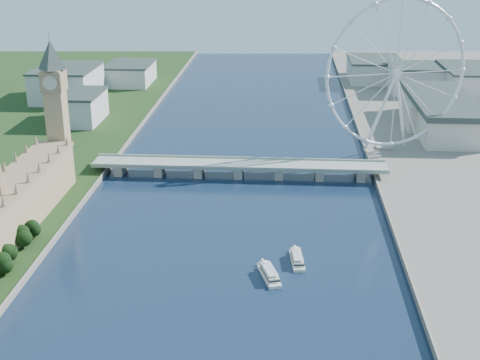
{
  "coord_description": "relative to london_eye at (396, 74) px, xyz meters",
  "views": [
    {
      "loc": [
        33.08,
        -171.09,
        173.19
      ],
      "look_at": [
        6.92,
        210.0,
        30.05
      ],
      "focal_mm": 50.0,
      "sensor_mm": 36.0,
      "label": 1
    }
  ],
  "objects": [
    {
      "name": "london_eye",
      "position": [
        0.0,
        0.0,
        0.0
      ],
      "size": [
        113.6,
        39.12,
        124.3
      ],
      "color": "silver",
      "rests_on": "ground"
    },
    {
      "name": "city_skyline",
      "position": [
        -80.75,
        205.0,
        -50.56
      ],
      "size": [
        505.0,
        280.0,
        32.0
      ],
      "color": "beige",
      "rests_on": "ground"
    },
    {
      "name": "tour_boat_far",
      "position": [
        -77.9,
        -193.45,
        -67.52
      ],
      "size": [
        9.42,
        27.11,
        5.84
      ],
      "primitive_type": null,
      "rotation": [
        0.0,
        0.0,
        0.1
      ],
      "color": "beige",
      "rests_on": "ground"
    },
    {
      "name": "parliament_range",
      "position": [
        -247.98,
        -185.08,
        -49.04
      ],
      "size": [
        24.0,
        200.0,
        70.0
      ],
      "color": "tan",
      "rests_on": "ground"
    },
    {
      "name": "county_hall",
      "position": [
        55.02,
        74.92,
        -67.52
      ],
      "size": [
        54.0,
        144.0,
        35.0
      ],
      "primitive_type": null,
      "color": "beige",
      "rests_on": "ground"
    },
    {
      "name": "tour_boat_near",
      "position": [
        -92.79,
        -212.22,
        -67.52
      ],
      "size": [
        14.9,
        28.47,
        6.08
      ],
      "primitive_type": null,
      "rotation": [
        0.0,
        0.0,
        0.3
      ],
      "color": "silver",
      "rests_on": "ground"
    },
    {
      "name": "big_ben",
      "position": [
        -247.98,
        -77.08,
        -0.95
      ],
      "size": [
        20.02,
        20.02,
        110.0
      ],
      "color": "tan",
      "rests_on": "ground"
    },
    {
      "name": "westminster_bridge",
      "position": [
        -119.98,
        -55.08,
        -60.89
      ],
      "size": [
        220.0,
        22.0,
        9.5
      ],
      "color": "gray",
      "rests_on": "ground"
    }
  ]
}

